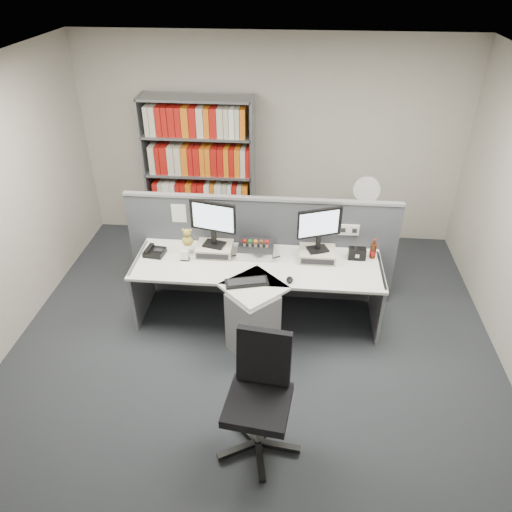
# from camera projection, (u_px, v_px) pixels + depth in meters

# --- Properties ---
(ground) EXTENTS (5.50, 5.50, 0.00)m
(ground) POSITION_uv_depth(u_px,v_px,m) (250.00, 370.00, 4.80)
(ground) COLOR #2E3237
(ground) RESTS_ON ground
(room_shell) EXTENTS (5.04, 5.54, 2.72)m
(room_shell) POSITION_uv_depth(u_px,v_px,m) (248.00, 207.00, 3.84)
(room_shell) COLOR #B7B1A3
(room_shell) RESTS_ON ground
(partition) EXTENTS (3.00, 0.08, 1.27)m
(partition) POSITION_uv_depth(u_px,v_px,m) (261.00, 248.00, 5.50)
(partition) COLOR #484B52
(partition) RESTS_ON ground
(desk) EXTENTS (2.60, 1.20, 0.72)m
(desk) POSITION_uv_depth(u_px,v_px,m) (256.00, 296.00, 5.06)
(desk) COLOR white
(desk) RESTS_ON ground
(monitor_riser_left) EXTENTS (0.38, 0.31, 0.10)m
(monitor_riser_left) POSITION_uv_depth(u_px,v_px,m) (214.00, 249.00, 5.24)
(monitor_riser_left) COLOR beige
(monitor_riser_left) RESTS_ON desk
(monitor_riser_right) EXTENTS (0.38, 0.31, 0.10)m
(monitor_riser_right) POSITION_uv_depth(u_px,v_px,m) (317.00, 254.00, 5.16)
(monitor_riser_right) COLOR beige
(monitor_riser_right) RESTS_ON desk
(monitor_left) EXTENTS (0.49, 0.21, 0.51)m
(monitor_left) POSITION_uv_depth(u_px,v_px,m) (213.00, 220.00, 5.06)
(monitor_left) COLOR black
(monitor_left) RESTS_ON monitor_riser_left
(monitor_right) EXTENTS (0.45, 0.22, 0.48)m
(monitor_right) POSITION_uv_depth(u_px,v_px,m) (319.00, 226.00, 4.98)
(monitor_right) COLOR black
(monitor_right) RESTS_ON monitor_riser_right
(desktop_pc) EXTENTS (0.38, 0.34, 0.10)m
(desktop_pc) POSITION_uv_depth(u_px,v_px,m) (256.00, 249.00, 5.24)
(desktop_pc) COLOR black
(desktop_pc) RESTS_ON desk
(figurines) EXTENTS (0.29, 0.05, 0.09)m
(figurines) POSITION_uv_depth(u_px,v_px,m) (256.00, 242.00, 5.17)
(figurines) COLOR beige
(figurines) RESTS_ON desktop_pc
(keyboard) EXTENTS (0.45, 0.26, 0.03)m
(keyboard) POSITION_uv_depth(u_px,v_px,m) (247.00, 282.00, 4.80)
(keyboard) COLOR black
(keyboard) RESTS_ON desk
(mouse) EXTENTS (0.07, 0.11, 0.04)m
(mouse) POSITION_uv_depth(u_px,v_px,m) (290.00, 280.00, 4.82)
(mouse) COLOR black
(mouse) RESTS_ON desk
(desk_phone) EXTENTS (0.23, 0.21, 0.09)m
(desk_phone) POSITION_uv_depth(u_px,v_px,m) (154.00, 252.00, 5.23)
(desk_phone) COLOR black
(desk_phone) RESTS_ON desk
(desk_calendar) EXTENTS (0.09, 0.07, 0.11)m
(desk_calendar) POSITION_uv_depth(u_px,v_px,m) (185.00, 256.00, 5.13)
(desk_calendar) COLOR black
(desk_calendar) RESTS_ON desk
(plush_toy) EXTENTS (0.12, 0.12, 0.20)m
(plush_toy) POSITION_uv_depth(u_px,v_px,m) (187.00, 239.00, 5.16)
(plush_toy) COLOR #AA9738
(plush_toy) RESTS_ON monitor_riser_left
(speaker) EXTENTS (0.18, 0.10, 0.12)m
(speaker) POSITION_uv_depth(u_px,v_px,m) (357.00, 254.00, 5.15)
(speaker) COLOR black
(speaker) RESTS_ON desk
(cola_bottle) EXTENTS (0.07, 0.07, 0.23)m
(cola_bottle) POSITION_uv_depth(u_px,v_px,m) (373.00, 251.00, 5.15)
(cola_bottle) COLOR #3F190A
(cola_bottle) RESTS_ON desk
(shelving_unit) EXTENTS (1.41, 0.40, 2.00)m
(shelving_unit) POSITION_uv_depth(u_px,v_px,m) (200.00, 176.00, 6.39)
(shelving_unit) COLOR gray
(shelving_unit) RESTS_ON ground
(filing_cabinet) EXTENTS (0.45, 0.61, 0.70)m
(filing_cabinet) POSITION_uv_depth(u_px,v_px,m) (360.00, 241.00, 6.20)
(filing_cabinet) COLOR gray
(filing_cabinet) RESTS_ON ground
(desk_fan) EXTENTS (0.32, 0.19, 0.54)m
(desk_fan) POSITION_uv_depth(u_px,v_px,m) (366.00, 192.00, 5.82)
(desk_fan) COLOR white
(desk_fan) RESTS_ON filing_cabinet
(office_chair) EXTENTS (0.68, 0.69, 1.04)m
(office_chair) POSITION_uv_depth(u_px,v_px,m) (260.00, 392.00, 3.85)
(office_chair) COLOR silver
(office_chair) RESTS_ON ground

